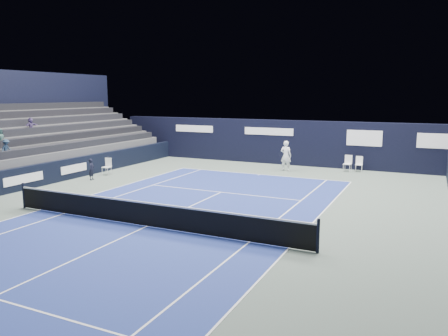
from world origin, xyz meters
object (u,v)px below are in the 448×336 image
object	(u,v)px
line_judge_chair	(107,165)
folding_chair_back_a	(348,161)
tennis_player	(286,156)
tennis_net	(146,213)
folding_chair_back_b	(359,163)

from	to	relation	value
line_judge_chair	folding_chair_back_a	bearing A→B (deg)	26.05
folding_chair_back_a	tennis_player	size ratio (longest dim) A/B	0.54
tennis_net	tennis_player	size ratio (longest dim) A/B	6.62
line_judge_chair	folding_chair_back_b	bearing A→B (deg)	25.56
folding_chair_back_a	folding_chair_back_b	distance (m)	0.70
line_judge_chair	tennis_net	bearing A→B (deg)	-46.75
tennis_player	folding_chair_back_a	bearing A→B (deg)	22.21
tennis_net	folding_chair_back_a	bearing A→B (deg)	73.06
folding_chair_back_b	tennis_player	size ratio (longest dim) A/B	0.50
folding_chair_back_a	folding_chair_back_b	bearing A→B (deg)	24.63
line_judge_chair	tennis_net	size ratio (longest dim) A/B	0.08
line_judge_chair	tennis_player	world-z (taller)	tennis_player
folding_chair_back_b	tennis_player	xyz separation A→B (m)	(-4.32, -1.72, 0.42)
folding_chair_back_a	tennis_net	distance (m)	16.10
folding_chair_back_b	tennis_net	xyz separation A→B (m)	(-5.34, -15.62, -0.05)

